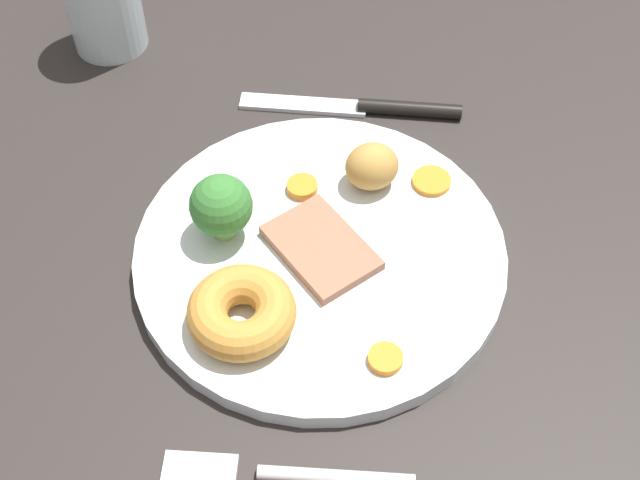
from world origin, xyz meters
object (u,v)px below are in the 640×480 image
object	(u,v)px
carrot_coin_back	(302,187)
yorkshire_pudding	(242,312)
dinner_plate	(320,255)
meat_slice_main	(321,248)
broccoli_floret	(221,206)
carrot_coin_side	(385,359)
carrot_coin_front	(432,181)
fork	(280,474)
knife	(369,107)
roast_potato_left	(372,166)

from	to	relation	value
carrot_coin_back	yorkshire_pudding	bearing A→B (deg)	166.70
dinner_plate	carrot_coin_back	world-z (taller)	carrot_coin_back
meat_slice_main	carrot_coin_back	xyz separation A→B (cm)	(5.65, 1.84, -0.07)
carrot_coin_back	broccoli_floret	xyz separation A→B (cm)	(-4.49, 5.21, 2.54)
carrot_coin_back	carrot_coin_side	world-z (taller)	same
yorkshire_pudding	carrot_coin_back	world-z (taller)	yorkshire_pudding
yorkshire_pudding	carrot_coin_front	world-z (taller)	yorkshire_pudding
broccoli_floret	carrot_coin_front	bearing A→B (deg)	-68.16
fork	knife	world-z (taller)	knife
carrot_coin_back	fork	xyz separation A→B (cm)	(-21.97, -0.61, -1.34)
dinner_plate	broccoli_floret	size ratio (longest dim) A/B	5.10
carrot_coin_front	fork	bearing A→B (deg)	158.96
carrot_coin_side	broccoli_floret	world-z (taller)	broccoli_floret
roast_potato_left	fork	distance (cm)	23.71
broccoli_floret	knife	bearing A→B (deg)	-33.53
carrot_coin_front	fork	xyz separation A→B (cm)	(-23.42, 9.01, -1.22)
carrot_coin_side	dinner_plate	bearing A→B (deg)	29.17
meat_slice_main	broccoli_floret	distance (cm)	7.56
yorkshire_pudding	carrot_coin_back	xyz separation A→B (cm)	(12.12, -2.86, -1.03)
dinner_plate	broccoli_floret	distance (cm)	7.88
roast_potato_left	broccoli_floret	xyz separation A→B (cm)	(-5.64, 10.29, 1.10)
carrot_coin_front	carrot_coin_back	size ratio (longest dim) A/B	1.26
knife	yorkshire_pudding	bearing A→B (deg)	72.72
fork	dinner_plate	bearing A→B (deg)	-94.70
carrot_coin_back	carrot_coin_side	bearing A→B (deg)	-154.92
roast_potato_left	broccoli_floret	distance (cm)	11.78
carrot_coin_side	fork	size ratio (longest dim) A/B	0.15
yorkshire_pudding	carrot_coin_side	bearing A→B (deg)	-102.55
carrot_coin_back	carrot_coin_side	size ratio (longest dim) A/B	1.00
carrot_coin_back	knife	world-z (taller)	carrot_coin_back
roast_potato_left	fork	bearing A→B (deg)	169.06
meat_slice_main	carrot_coin_front	distance (cm)	10.53
meat_slice_main	knife	xyz separation A→B (cm)	(15.97, -2.76, -1.35)
roast_potato_left	carrot_coin_side	xyz separation A→B (cm)	(-15.39, -1.59, -1.48)
carrot_coin_front	broccoli_floret	distance (cm)	16.20
carrot_coin_front	broccoli_floret	xyz separation A→B (cm)	(-5.94, 14.83, 2.66)
carrot_coin_back	fork	distance (cm)	22.02
carrot_coin_side	carrot_coin_front	bearing A→B (deg)	-10.66
meat_slice_main	yorkshire_pudding	distance (cm)	8.06
yorkshire_pudding	roast_potato_left	distance (cm)	15.47
yorkshire_pudding	carrot_coin_side	distance (cm)	9.82
broccoli_floret	yorkshire_pudding	bearing A→B (deg)	-162.91
dinner_plate	roast_potato_left	xyz separation A→B (cm)	(6.59, -3.32, 2.47)
carrot_coin_side	roast_potato_left	bearing A→B (deg)	5.89
yorkshire_pudding	knife	bearing A→B (deg)	-18.41
yorkshire_pudding	carrot_coin_side	size ratio (longest dim) A/B	3.15
meat_slice_main	broccoli_floret	bearing A→B (deg)	80.66
yorkshire_pudding	carrot_coin_front	distance (cm)	18.48
dinner_plate	broccoli_floret	bearing A→B (deg)	82.20
yorkshire_pudding	roast_potato_left	size ratio (longest dim) A/B	1.81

